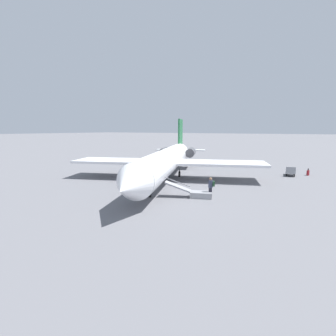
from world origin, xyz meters
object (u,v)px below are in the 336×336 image
at_px(boarding_stairs, 196,193).
at_px(passenger, 211,186).
at_px(airplane_main, 167,160).
at_px(suitcase, 308,173).
at_px(luggage_cart, 290,172).

bearing_deg(boarding_stairs, passenger, -173.68).
xyz_separation_m(airplane_main, boarding_stairs, (5.93, 6.54, -1.80)).
bearing_deg(airplane_main, passenger, 33.48).
bearing_deg(airplane_main, boarding_stairs, 26.37).
xyz_separation_m(passenger, suitcase, (-16.38, 6.29, -0.67)).
height_order(luggage_cart, suitcase, luggage_cart).
height_order(airplane_main, luggage_cart, airplane_main).
bearing_deg(suitcase, luggage_cart, -53.06).
distance_m(airplane_main, passenger, 9.40).
distance_m(passenger, luggage_cart, 15.63).
bearing_deg(suitcase, boarding_stairs, -23.52).
relative_size(passenger, luggage_cart, 0.75).
relative_size(airplane_main, passenger, 16.51).
bearing_deg(passenger, boarding_stairs, 6.32).
bearing_deg(airplane_main, luggage_cart, 107.15).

